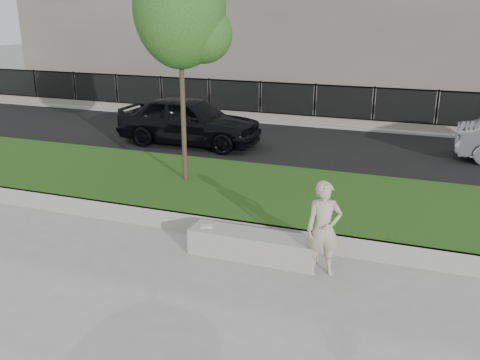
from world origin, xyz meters
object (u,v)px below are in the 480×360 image
at_px(stone_bench, 252,245).
at_px(man, 324,229).
at_px(book, 206,226).
at_px(car_dark, 189,120).
at_px(young_tree, 184,12).

distance_m(stone_bench, man, 1.46).
relative_size(stone_bench, book, 10.50).
relative_size(book, car_dark, 0.05).
bearing_deg(stone_bench, man, -6.46).
bearing_deg(book, young_tree, 95.76).
height_order(book, young_tree, young_tree).
bearing_deg(car_dark, young_tree, -154.35).
relative_size(stone_bench, car_dark, 0.49).
xyz_separation_m(man, young_tree, (-3.93, 2.91, 3.45)).
bearing_deg(car_dark, man, -140.19).
bearing_deg(book, man, -29.32).
bearing_deg(young_tree, book, -58.50).
height_order(young_tree, car_dark, young_tree).
relative_size(stone_bench, man, 1.42).
relative_size(stone_bench, young_tree, 0.44).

